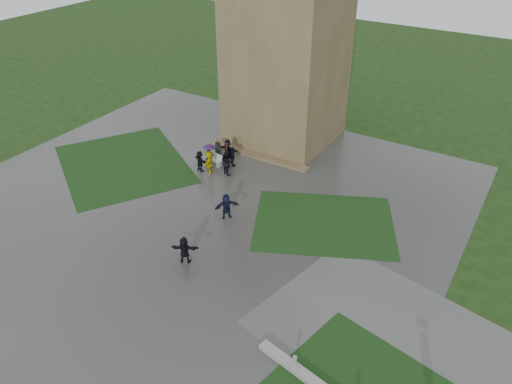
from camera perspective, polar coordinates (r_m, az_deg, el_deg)
The scene contains 10 objects.
ground at distance 33.44m, azimuth -9.28°, elevation -3.34°, with size 120.00×120.00×0.00m, color black.
plaza at distance 34.67m, azimuth -7.19°, elevation -1.72°, with size 34.00×34.00×0.02m, color #373734.
lawn_inset_left at distance 41.03m, azimuth -14.89°, elevation 3.12°, with size 11.00×9.00×0.01m, color black.
lawn_inset_right at distance 33.13m, azimuth 7.78°, elevation -3.52°, with size 9.00×7.00×0.01m, color black.
tower at distance 41.03m, azimuth 3.63°, elevation 17.67°, with size 8.00×8.00×18.00m, color brown.
tower_plinth at distance 40.64m, azimuth 0.24°, elevation 4.15°, with size 9.00×0.80×0.22m, color brown.
bench at distance 39.59m, azimuth -4.86°, elevation 3.84°, with size 1.69×0.80×0.94m.
visitor_cluster at distance 38.74m, azimuth -4.26°, elevation 4.16°, with size 3.38×3.51×2.60m.
pedestrian_mid at distance 32.92m, azimuth -3.40°, elevation -1.62°, with size 1.65×0.59×1.78m, color black.
pedestrian_near at distance 29.48m, azimuth -8.17°, elevation -6.57°, with size 1.61×0.58×1.74m, color black.
Camera 1 is at (18.68, -20.10, 19.11)m, focal length 35.00 mm.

